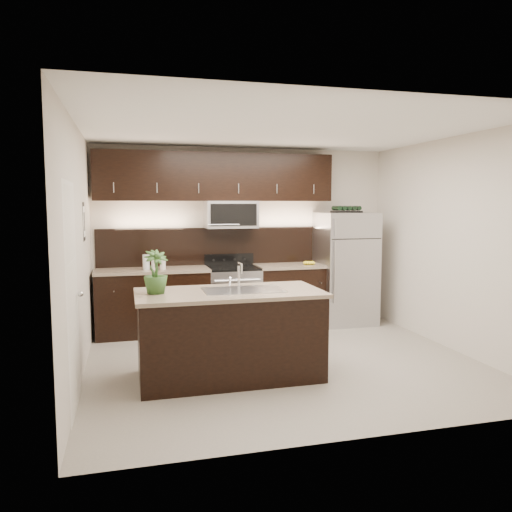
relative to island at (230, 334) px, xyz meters
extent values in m
plane|color=gray|center=(0.72, 0.34, -0.47)|extent=(4.50, 4.50, 0.00)
cube|color=beige|center=(0.72, 2.34, 0.88)|extent=(4.50, 0.02, 2.70)
cube|color=beige|center=(0.72, -1.66, 0.88)|extent=(4.50, 0.02, 2.70)
cube|color=beige|center=(-1.53, 0.34, 0.88)|extent=(0.02, 4.00, 2.70)
cube|color=beige|center=(2.97, 0.34, 0.88)|extent=(0.02, 4.00, 2.70)
cube|color=white|center=(0.72, 0.34, 2.23)|extent=(4.50, 4.00, 0.02)
cube|color=silver|center=(-1.51, -0.46, 0.54)|extent=(0.04, 0.80, 2.02)
sphere|color=silver|center=(-1.48, -0.14, 0.53)|extent=(0.06, 0.06, 0.06)
cube|color=black|center=(-1.52, 1.09, 1.18)|extent=(0.01, 0.32, 0.46)
cube|color=white|center=(-1.52, 1.09, 1.18)|extent=(0.00, 0.24, 0.36)
cube|color=black|center=(-0.70, 2.03, -0.02)|extent=(1.57, 0.62, 0.90)
cube|color=black|center=(1.43, 2.03, -0.02)|extent=(1.16, 0.62, 0.90)
cube|color=#B2B2B7|center=(0.47, 2.03, -0.02)|extent=(0.76, 0.62, 0.90)
cube|color=black|center=(0.47, 2.03, 0.44)|extent=(0.76, 0.60, 0.03)
cube|color=#BEA58F|center=(-0.70, 2.03, 0.45)|extent=(1.59, 0.65, 0.04)
cube|color=#BEA58F|center=(1.43, 2.03, 0.45)|extent=(1.18, 0.65, 0.04)
cube|color=black|center=(0.26, 2.33, 0.75)|extent=(3.49, 0.02, 0.56)
cube|color=#B2B2B7|center=(0.47, 2.14, 1.23)|extent=(0.76, 0.40, 0.40)
cube|color=black|center=(0.26, 2.18, 1.78)|extent=(3.49, 0.33, 0.70)
cube|color=black|center=(0.00, 0.00, -0.02)|extent=(1.90, 0.90, 0.90)
cube|color=#BEA58F|center=(0.00, 0.00, 0.45)|extent=(1.96, 0.96, 0.04)
cube|color=silver|center=(0.15, 0.00, 0.47)|extent=(0.84, 0.50, 0.01)
cylinder|color=silver|center=(0.15, 0.21, 0.59)|extent=(0.03, 0.03, 0.24)
cylinder|color=silver|center=(0.15, 0.14, 0.74)|extent=(0.02, 0.14, 0.02)
cylinder|color=silver|center=(0.15, 0.07, 0.69)|extent=(0.02, 0.02, 0.10)
cube|color=#B2B2B7|center=(2.24, 1.97, 0.39)|extent=(0.83, 0.75, 1.72)
cube|color=black|center=(2.24, 1.97, 1.27)|extent=(0.43, 0.26, 0.03)
cylinder|color=black|center=(2.08, 1.97, 1.32)|extent=(0.07, 0.24, 0.07)
cylinder|color=black|center=(2.16, 1.97, 1.32)|extent=(0.07, 0.24, 0.07)
cylinder|color=black|center=(2.24, 1.97, 1.32)|extent=(0.07, 0.24, 0.07)
cylinder|color=black|center=(2.32, 1.97, 1.32)|extent=(0.07, 0.24, 0.07)
cylinder|color=black|center=(2.41, 1.97, 1.32)|extent=(0.07, 0.24, 0.07)
imported|color=#2C4F1F|center=(-0.76, 0.05, 0.69)|extent=(0.32, 0.32, 0.45)
cylinder|color=silver|center=(-0.78, 1.98, 0.57)|extent=(0.10, 0.10, 0.21)
cylinder|color=silver|center=(-0.67, 1.96, 0.56)|extent=(0.09, 0.09, 0.18)
cylinder|color=silver|center=(-0.56, 1.94, 0.54)|extent=(0.08, 0.08, 0.15)
cylinder|color=silver|center=(1.89, 1.98, 0.56)|extent=(0.10, 0.10, 0.19)
cylinder|color=silver|center=(1.89, 1.98, 0.67)|extent=(0.10, 0.10, 0.02)
cylinder|color=silver|center=(1.89, 1.98, 0.72)|extent=(0.01, 0.01, 0.08)
ellipsoid|color=yellow|center=(1.58, 1.95, 0.50)|extent=(0.22, 0.18, 0.06)
camera|label=1|loc=(-1.04, -5.11, 1.39)|focal=35.00mm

